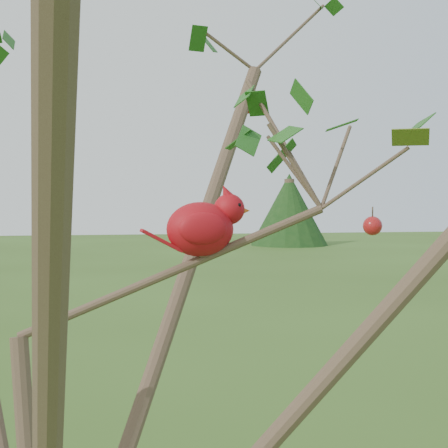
% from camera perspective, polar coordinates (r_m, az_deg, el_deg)
% --- Properties ---
extents(crabapple_tree, '(2.35, 2.05, 2.95)m').
position_cam_1_polar(crabapple_tree, '(1.15, -15.48, -2.68)').
color(crabapple_tree, '#463026').
rests_on(crabapple_tree, ground).
extents(cardinal, '(0.23, 0.12, 0.16)m').
position_cam_1_polar(cardinal, '(1.25, -1.86, -0.21)').
color(cardinal, '#A40E12').
rests_on(cardinal, ground).
extents(distant_trees, '(43.47, 11.77, 3.57)m').
position_cam_1_polar(distant_trees, '(25.83, -12.82, 0.70)').
color(distant_trees, '#463026').
rests_on(distant_trees, ground).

